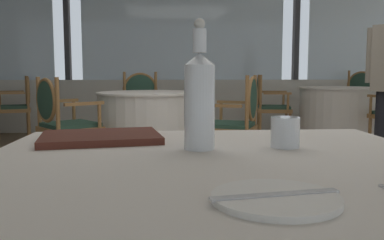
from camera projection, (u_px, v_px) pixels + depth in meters
The scene contains 15 objects.
ground_plane at pixel (211, 214), 2.88m from camera, with size 15.29×15.29×0.00m, color #756047.
window_wall_far at pixel (184, 59), 6.85m from camera, with size 11.76×0.14×3.00m.
side_plate at pixel (276, 198), 0.64m from camera, with size 0.20×0.20×0.01m, color white.
butter_knife at pixel (276, 195), 0.64m from camera, with size 0.21×0.02×0.00m, color silver.
water_bottle at pixel (199, 98), 1.07m from camera, with size 0.08×0.08×0.33m.
water_tumbler at pixel (285, 132), 1.11m from camera, with size 0.08×0.08×0.08m, color white.
menu_book at pixel (101, 137), 1.22m from camera, with size 0.34×0.25×0.02m, color #512319.
background_table_0 at pixel (149, 128), 4.39m from camera, with size 1.07×1.07×0.76m.
dining_chair_0_0 at pixel (61, 119), 3.74m from camera, with size 0.65×0.66×0.93m.
dining_chair_0_1 at pixel (239, 116), 4.07m from camera, with size 0.60×0.64×0.94m.
dining_chair_0_2 at pixel (141, 105), 5.32m from camera, with size 0.58×0.52×0.98m.
background_table_1 at pixel (340, 115), 5.79m from camera, with size 1.13×1.13×0.76m.
dining_chair_1_1 at pixel (359, 97), 6.57m from camera, with size 0.66×0.65×1.00m.
dining_chair_1_2 at pixel (268, 102), 5.86m from camera, with size 0.53×0.59×0.94m.
dining_chair_3_2 at pixel (18, 103), 5.87m from camera, with size 0.59×0.63×0.92m.
Camera 1 is at (-0.31, -2.77, 0.96)m, focal length 39.22 mm.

